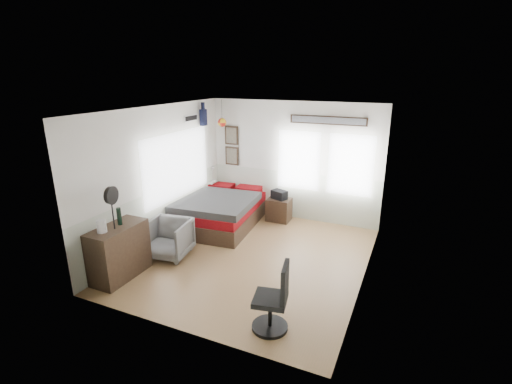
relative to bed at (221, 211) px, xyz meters
The scene contains 12 objects.
ground_plane 1.76m from the bed, 41.38° to the right, with size 4.00×4.50×0.01m, color #9B7749.
room_shell 2.00m from the bed, 38.06° to the right, with size 4.02×4.52×2.71m.
wall_decor 1.95m from the bed, 76.86° to the left, with size 3.55×1.32×1.44m.
bed is the anchor object (origin of this frame).
dresser 2.67m from the bed, 99.62° to the right, with size 0.48×1.00×0.90m, color #352319.
armchair 1.71m from the bed, 95.21° to the right, with size 0.75×0.77×0.70m, color slate.
nightstand 1.35m from the bed, 35.69° to the left, with size 0.52×0.42×0.52m, color #352319.
task_chair 3.73m from the bed, 49.94° to the right, with size 0.51×0.51×0.97m.
kettle 3.00m from the bed, 99.51° to the right, with size 0.17×0.15×0.20m.
bottle 2.67m from the bed, 100.00° to the right, with size 0.07×0.07×0.29m, color black.
stand_fan 2.95m from the bed, 98.19° to the right, with size 0.12×0.29×0.71m.
black_bag 1.38m from the bed, 35.69° to the left, with size 0.34×0.22×0.20m, color black.
Camera 1 is at (2.58, -5.62, 3.27)m, focal length 26.00 mm.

